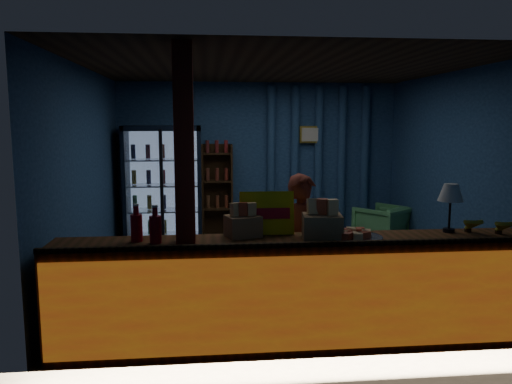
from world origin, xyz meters
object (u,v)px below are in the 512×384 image
(shopkeeper, at_px, (302,247))
(green_chair, at_px, (382,226))
(pastry_tray, at_px, (354,236))
(table_lamp, at_px, (451,195))

(shopkeeper, distance_m, green_chair, 3.34)
(shopkeeper, relative_size, green_chair, 2.03)
(shopkeeper, xyz_separation_m, pastry_tray, (0.33, -0.62, 0.25))
(pastry_tray, distance_m, table_lamp, 1.02)
(table_lamp, bearing_deg, pastry_tray, -168.90)
(green_chair, bearing_deg, pastry_tray, 29.31)
(green_chair, height_order, table_lamp, table_lamp)
(shopkeeper, bearing_deg, green_chair, 53.76)
(table_lamp, bearing_deg, green_chair, 80.39)
(shopkeeper, distance_m, table_lamp, 1.47)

